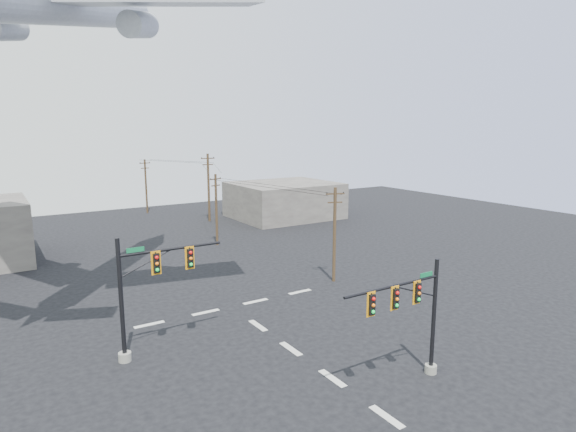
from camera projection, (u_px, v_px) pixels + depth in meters
ground at (332, 378)px, 25.00m from camera, size 120.00×120.00×0.00m
lane_markings at (279, 340)px, 29.42m from camera, size 14.00×21.20×0.01m
signal_mast_near at (414, 316)px, 24.07m from camera, size 6.34×0.69×6.26m
signal_mast_far at (144, 293)px, 26.80m from camera, size 6.28×0.78×7.05m
utility_pole_a at (335, 233)px, 40.03m from camera, size 1.55×0.61×8.01m
utility_pole_b at (216, 208)px, 52.56m from camera, size 1.53×0.66×7.86m
utility_pole_c at (209, 186)px, 65.90m from camera, size 1.91×0.32×9.32m
utility_pole_d at (146, 185)px, 72.34m from camera, size 1.67×0.42×8.12m
power_lines at (217, 171)px, 56.28m from camera, size 7.03×41.32×0.74m
airliner at (70, 3)px, 30.35m from camera, size 21.35×22.93×7.19m
building_right at (284, 200)px, 69.34m from camera, size 14.00×12.00×5.00m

